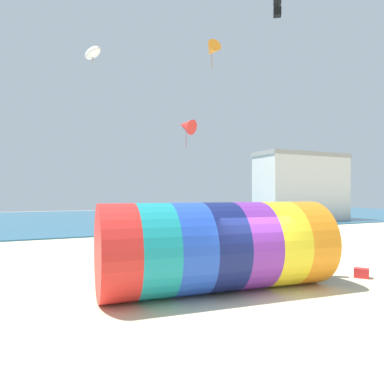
# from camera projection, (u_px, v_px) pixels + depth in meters

# --- Properties ---
(ground_plane) EXTENTS (120.00, 120.00, 0.00)m
(ground_plane) POSITION_uv_depth(u_px,v_px,m) (255.00, 296.00, 10.74)
(ground_plane) COLOR beige
(sea) EXTENTS (120.00, 40.00, 0.10)m
(sea) POSITION_uv_depth(u_px,v_px,m) (89.00, 218.00, 44.53)
(sea) COLOR #236084
(sea) RESTS_ON ground
(giant_inflatable_tube) EXTENTS (7.98, 3.60, 2.94)m
(giant_inflatable_tube) POSITION_uv_depth(u_px,v_px,m) (218.00, 246.00, 11.39)
(giant_inflatable_tube) COLOR red
(giant_inflatable_tube) RESTS_ON ground
(kite_handler) EXTENTS (0.39, 0.42, 1.75)m
(kite_handler) POSITION_uv_depth(u_px,v_px,m) (325.00, 254.00, 13.31)
(kite_handler) COLOR #383D56
(kite_handler) RESTS_ON ground
(kite_black_box) EXTENTS (0.68, 0.68, 1.41)m
(kite_black_box) POSITION_uv_depth(u_px,v_px,m) (277.00, 6.00, 22.51)
(kite_black_box) COLOR black
(kite_red_delta) EXTENTS (1.65, 1.76, 2.22)m
(kite_red_delta) POSITION_uv_depth(u_px,v_px,m) (186.00, 126.00, 24.70)
(kite_red_delta) COLOR red
(kite_white_parafoil) EXTENTS (0.85, 1.50, 0.72)m
(kite_white_parafoil) POSITION_uv_depth(u_px,v_px,m) (93.00, 53.00, 16.00)
(kite_white_parafoil) COLOR white
(kite_orange_delta) EXTENTS (0.95, 1.17, 1.78)m
(kite_orange_delta) POSITION_uv_depth(u_px,v_px,m) (212.00, 50.00, 21.49)
(kite_orange_delta) COLOR orange
(bystander_near_water) EXTENTS (0.42, 0.35, 1.70)m
(bystander_near_water) POSITION_uv_depth(u_px,v_px,m) (255.00, 231.00, 21.87)
(bystander_near_water) COLOR #726651
(bystander_near_water) RESTS_ON ground
(promenade_building) EXTENTS (11.37, 4.35, 8.01)m
(promenade_building) POSITION_uv_depth(u_px,v_px,m) (302.00, 187.00, 40.33)
(promenade_building) COLOR silver
(promenade_building) RESTS_ON ground
(cooler_box) EXTENTS (0.60, 0.63, 0.36)m
(cooler_box) POSITION_uv_depth(u_px,v_px,m) (362.00, 273.00, 13.14)
(cooler_box) COLOR red
(cooler_box) RESTS_ON ground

